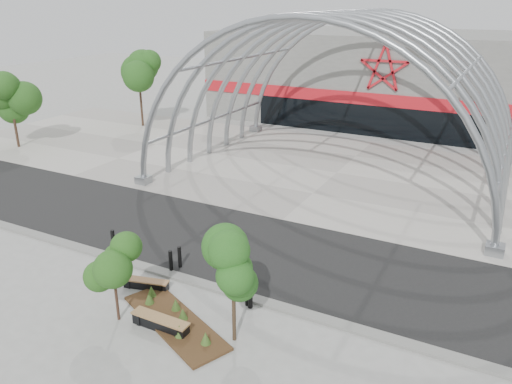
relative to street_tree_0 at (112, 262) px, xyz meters
The scene contains 18 objects.
ground 4.55m from the street_tree_0, 65.93° to the left, with size 140.00×140.00×0.00m, color gray.
road 7.61m from the street_tree_0, 77.29° to the left, with size 140.00×7.00×0.02m, color black.
forecourt 19.27m from the street_tree_0, 85.22° to the left, with size 60.00×17.00×0.04m, color #9C968E.
kerb 4.33m from the street_tree_0, 64.34° to the left, with size 60.00×0.50×0.12m, color slate.
arena_building 37.09m from the street_tree_0, 87.54° to the left, with size 34.00×15.24×8.00m.
vault_canopy 19.27m from the street_tree_0, 85.22° to the left, with size 20.80×15.80×20.36m.
planting_bed 2.99m from the street_tree_0, 23.48° to the left, with size 5.21×3.47×0.53m.
street_tree_0 is the anchor object (origin of this frame).
street_tree_1 4.37m from the street_tree_0, 12.40° to the left, with size 1.62×1.62×3.82m.
bench_0 3.03m from the street_tree_0, 102.19° to the left, with size 1.90×0.84×0.39m.
bench_1 2.71m from the street_tree_0, ahead, with size 2.23×0.50×0.47m.
bollard_0 5.58m from the street_tree_0, 134.18° to the left, with size 0.18×0.18×1.11m, color black.
bollard_1 4.49m from the street_tree_0, 93.55° to the left, with size 0.16×0.16×0.98m, color black.
bollard_2 4.01m from the street_tree_0, 95.20° to the left, with size 0.16×0.16×1.02m, color black.
bollard_3 5.04m from the street_tree_0, 38.68° to the left, with size 0.14×0.14×0.90m, color black.
bollard_4 5.09m from the street_tree_0, 36.58° to the left, with size 0.18×0.18×1.11m, color black.
bg_tree_0 29.99m from the street_tree_0, 127.99° to the left, with size 3.00×3.00×6.45m.
bg_tree_2 26.24m from the street_tree_0, 148.81° to the left, with size 2.55×2.55×5.38m.
Camera 1 is at (9.75, -14.61, 10.71)m, focal length 35.00 mm.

